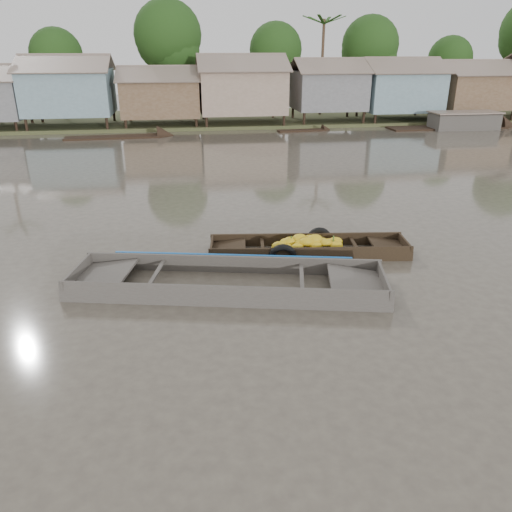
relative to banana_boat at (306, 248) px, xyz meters
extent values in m
plane|color=#474037|center=(-1.16, -2.38, -0.18)|extent=(120.00, 120.00, 0.00)
cube|color=#384723|center=(-1.16, 30.62, -0.18)|extent=(120.00, 12.00, 0.50)
cube|color=gray|center=(-11.66, 27.12, 2.52)|extent=(6.20, 5.20, 3.20)
cube|color=brown|center=(-11.66, 25.72, 4.57)|extent=(6.60, 3.02, 1.28)
cube|color=brown|center=(-11.66, 28.53, 4.57)|extent=(6.60, 3.02, 1.28)
cube|color=brown|center=(-4.96, 27.12, 2.02)|extent=(5.80, 4.60, 2.70)
cube|color=brown|center=(-4.96, 25.88, 3.82)|extent=(6.20, 2.67, 1.14)
cube|color=brown|center=(-4.96, 28.36, 3.82)|extent=(6.20, 2.67, 1.14)
cube|color=gray|center=(1.34, 27.12, 2.47)|extent=(6.50, 5.30, 3.30)
cube|color=brown|center=(1.34, 25.69, 4.57)|extent=(6.90, 3.08, 1.31)
cube|color=brown|center=(1.34, 28.55, 4.57)|extent=(6.90, 3.08, 1.31)
cube|color=slate|center=(8.34, 27.12, 2.42)|extent=(5.40, 4.70, 2.90)
cube|color=brown|center=(8.34, 25.85, 4.32)|extent=(5.80, 2.73, 1.17)
cube|color=brown|center=(8.34, 28.39, 4.32)|extent=(5.80, 2.73, 1.17)
cube|color=gray|center=(14.34, 27.12, 2.32)|extent=(6.00, 5.00, 3.10)
cube|color=brown|center=(14.34, 25.77, 4.32)|extent=(6.40, 2.90, 1.24)
cube|color=brown|center=(14.34, 28.47, 4.32)|extent=(6.40, 2.90, 1.24)
cube|color=brown|center=(20.84, 27.12, 2.27)|extent=(5.70, 4.90, 2.80)
cube|color=brown|center=(20.84, 25.80, 4.12)|extent=(6.10, 2.85, 1.21)
cube|color=brown|center=(20.84, 28.45, 4.12)|extent=(6.10, 2.85, 1.21)
cylinder|color=#473323|center=(-13.16, 31.62, 2.27)|extent=(0.28, 0.28, 4.90)
sphere|color=#173A12|center=(-13.16, 31.62, 5.07)|extent=(4.20, 4.20, 4.20)
cylinder|color=#473323|center=(-4.16, 30.62, 2.97)|extent=(0.28, 0.28, 6.30)
sphere|color=#173A12|center=(-4.16, 30.62, 6.57)|extent=(5.40, 5.40, 5.40)
cylinder|color=#473323|center=(4.84, 31.62, 2.45)|extent=(0.28, 0.28, 5.25)
sphere|color=#173A12|center=(4.84, 31.62, 5.45)|extent=(4.50, 4.50, 4.50)
cylinder|color=#473323|center=(12.84, 30.62, 2.62)|extent=(0.28, 0.28, 5.60)
sphere|color=#173A12|center=(12.84, 30.62, 5.82)|extent=(4.80, 4.80, 4.80)
cylinder|color=#473323|center=(20.84, 31.62, 2.10)|extent=(0.28, 0.28, 4.55)
sphere|color=#173A12|center=(20.84, 31.62, 4.70)|extent=(3.90, 3.90, 3.90)
cylinder|color=#473323|center=(8.84, 31.12, 3.82)|extent=(0.24, 0.24, 8.00)
cube|color=black|center=(0.08, 0.01, -0.26)|extent=(5.94, 1.77, 0.08)
cube|color=black|center=(0.15, 0.64, -0.02)|extent=(5.95, 0.83, 0.55)
cube|color=black|center=(0.01, -0.62, -0.02)|extent=(5.95, 0.83, 0.55)
cube|color=black|center=(2.99, -0.32, -0.02)|extent=(0.21, 1.29, 0.52)
cube|color=black|center=(2.48, -0.26, 0.04)|extent=(1.13, 1.23, 0.20)
cube|color=black|center=(-2.82, 0.34, -0.02)|extent=(0.21, 1.29, 0.52)
cube|color=black|center=(-2.32, 0.28, 0.04)|extent=(1.13, 1.23, 0.20)
cube|color=black|center=(-1.31, 0.16, 0.09)|extent=(0.24, 1.25, 0.05)
cube|color=black|center=(1.47, -0.15, 0.09)|extent=(0.24, 1.25, 0.05)
ellipsoid|color=yellow|center=(0.04, 0.14, 0.19)|extent=(0.49, 0.36, 0.28)
ellipsoid|color=yellow|center=(-0.65, -0.22, 0.01)|extent=(0.50, 0.37, 0.29)
ellipsoid|color=yellow|center=(-0.07, 0.23, 0.16)|extent=(0.46, 0.34, 0.26)
ellipsoid|color=yellow|center=(-0.05, 0.29, 0.12)|extent=(0.42, 0.31, 0.24)
ellipsoid|color=yellow|center=(-0.18, 0.35, 0.16)|extent=(0.41, 0.30, 0.23)
ellipsoid|color=yellow|center=(0.13, 0.10, 0.27)|extent=(0.39, 0.29, 0.22)
ellipsoid|color=yellow|center=(-0.15, -0.05, 0.20)|extent=(0.48, 0.36, 0.27)
ellipsoid|color=yellow|center=(-0.45, 0.13, 0.19)|extent=(0.51, 0.38, 0.29)
ellipsoid|color=yellow|center=(-0.72, -0.11, 0.07)|extent=(0.51, 0.38, 0.29)
ellipsoid|color=yellow|center=(0.39, 0.33, 0.08)|extent=(0.44, 0.33, 0.25)
ellipsoid|color=yellow|center=(0.46, -0.09, 0.20)|extent=(0.47, 0.35, 0.27)
ellipsoid|color=yellow|center=(-0.88, -0.23, -0.03)|extent=(0.41, 0.30, 0.23)
ellipsoid|color=yellow|center=(0.86, -0.23, 0.12)|extent=(0.47, 0.35, 0.27)
ellipsoid|color=yellow|center=(0.25, -0.05, 0.29)|extent=(0.52, 0.39, 0.30)
ellipsoid|color=yellow|center=(-0.32, -0.23, 0.15)|extent=(0.39, 0.29, 0.23)
ellipsoid|color=yellow|center=(-0.19, 0.09, 0.29)|extent=(0.49, 0.36, 0.28)
ellipsoid|color=yellow|center=(0.79, 0.22, 0.05)|extent=(0.44, 0.33, 0.26)
ellipsoid|color=yellow|center=(-0.81, 0.07, 0.08)|extent=(0.51, 0.38, 0.30)
ellipsoid|color=yellow|center=(-0.14, 0.17, 0.17)|extent=(0.45, 0.34, 0.26)
ellipsoid|color=yellow|center=(-0.58, 0.15, 0.17)|extent=(0.44, 0.33, 0.25)
ellipsoid|color=yellow|center=(0.44, 0.37, 0.07)|extent=(0.43, 0.32, 0.24)
ellipsoid|color=yellow|center=(0.95, 0.14, 0.10)|extent=(0.50, 0.37, 0.29)
ellipsoid|color=yellow|center=(1.04, -0.47, 0.01)|extent=(0.43, 0.32, 0.24)
ellipsoid|color=yellow|center=(-0.70, -0.21, 0.03)|extent=(0.50, 0.38, 0.29)
ellipsoid|color=yellow|center=(-0.90, 0.06, -0.01)|extent=(0.40, 0.30, 0.23)
ellipsoid|color=yellow|center=(0.14, -0.35, 0.04)|extent=(0.41, 0.31, 0.24)
ellipsoid|color=yellow|center=(0.55, -0.22, 0.22)|extent=(0.40, 0.30, 0.23)
ellipsoid|color=yellow|center=(-0.03, -0.14, 0.25)|extent=(0.49, 0.36, 0.28)
ellipsoid|color=yellow|center=(-0.62, -0.13, 0.08)|extent=(0.46, 0.34, 0.26)
ellipsoid|color=yellow|center=(0.25, -0.20, 0.15)|extent=(0.45, 0.33, 0.26)
ellipsoid|color=yellow|center=(0.15, -0.11, 0.20)|extent=(0.46, 0.34, 0.26)
cylinder|color=#3F6626|center=(-0.44, 0.07, 0.28)|extent=(0.04, 0.04, 0.19)
cylinder|color=#3F6626|center=(0.29, -0.02, 0.28)|extent=(0.04, 0.04, 0.19)
cylinder|color=#3F6626|center=(0.82, -0.08, 0.28)|extent=(0.04, 0.04, 0.19)
torus|color=black|center=(0.58, 0.68, 0.00)|extent=(0.82, 0.28, 0.80)
torus|color=black|center=(-0.84, -0.61, 0.00)|extent=(0.86, 0.28, 0.84)
cube|color=#423C38|center=(-2.56, -2.01, -0.26)|extent=(8.11, 3.34, 0.08)
cube|color=#423C38|center=(-2.35, -1.06, 0.02)|extent=(7.95, 1.88, 0.65)
cube|color=#423C38|center=(-2.76, -2.96, 0.02)|extent=(7.95, 1.88, 0.65)
cube|color=#423C38|center=(1.32, -2.85, 0.02)|extent=(0.48, 1.95, 0.61)
cube|color=#423C38|center=(0.64, -2.70, 0.10)|extent=(1.70, 1.96, 0.25)
cube|color=#423C38|center=(-6.43, -1.17, 0.02)|extent=(0.48, 1.95, 0.61)
cube|color=#423C38|center=(-5.76, -1.32, 0.10)|extent=(1.70, 1.96, 0.25)
cube|color=#423C38|center=(-4.41, -1.61, 0.15)|extent=(0.50, 1.88, 0.05)
cube|color=#423C38|center=(-0.70, -2.41, 0.15)|extent=(0.50, 1.88, 0.05)
cube|color=#665E54|center=(-2.56, -2.01, -0.21)|extent=(6.22, 2.79, 0.02)
cube|color=#0F509C|center=(-2.34, -1.00, 0.27)|extent=(6.42, 1.48, 0.16)
torus|color=olive|center=(0.28, -2.95, -0.18)|extent=(0.45, 0.45, 0.06)
torus|color=olive|center=(0.28, -2.95, -0.14)|extent=(0.37, 0.37, 0.06)
cube|color=black|center=(16.82, 23.18, -0.23)|extent=(9.24, 2.15, 0.35)
cube|color=black|center=(5.35, 23.37, -0.23)|extent=(3.65, 1.09, 0.35)
cube|color=black|center=(-8.19, 22.36, -0.23)|extent=(6.55, 1.79, 0.35)
cube|color=black|center=(17.84, 22.62, 0.37)|extent=(5.00, 2.00, 1.20)
camera|label=1|loc=(-3.54, -13.62, 5.60)|focal=35.00mm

